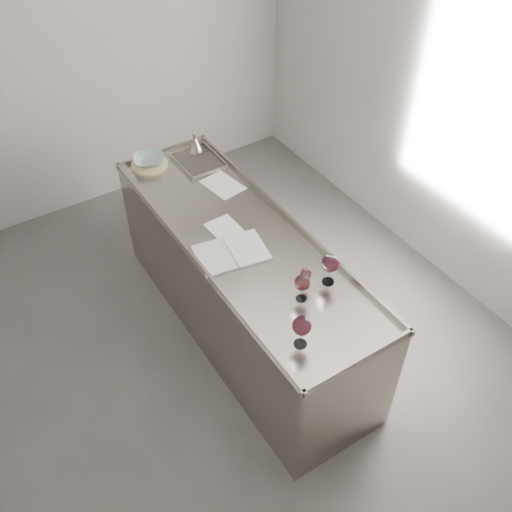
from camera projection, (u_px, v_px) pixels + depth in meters
room_shell at (190, 237)px, 3.05m from camera, size 4.54×5.04×2.84m
counter at (243, 286)px, 4.06m from camera, size 0.77×2.42×0.97m
wine_glass_left at (302, 326)px, 3.00m from camera, size 0.11×0.11×0.21m
wine_glass_middle at (302, 283)px, 3.25m from camera, size 0.09×0.09×0.18m
wine_glass_right at (330, 264)px, 3.34m from camera, size 0.11×0.11×0.21m
wine_glass_small at (306, 275)px, 3.35m from camera, size 0.07×0.07×0.14m
notebook at (231, 252)px, 3.62m from camera, size 0.49×0.38×0.02m
loose_paper_top at (223, 185)px, 4.16m from camera, size 0.26×0.33×0.00m
loose_paper_under at (226, 230)px, 3.79m from camera, size 0.20×0.28×0.00m
trivet at (150, 164)px, 4.33m from camera, size 0.36×0.36×0.02m
ceramic_bowl at (149, 160)px, 4.31m from camera, size 0.30×0.30×0.06m
wine_funnel at (195, 144)px, 4.46m from camera, size 0.12×0.12×0.18m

